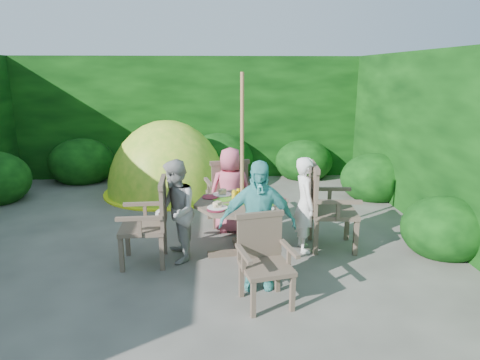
{
  "coord_description": "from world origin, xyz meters",
  "views": [
    {
      "loc": [
        0.5,
        -5.4,
        2.22
      ],
      "look_at": [
        0.83,
        -0.1,
        0.85
      ],
      "focal_mm": 32.0,
      "sensor_mm": 36.0,
      "label": 1
    }
  ],
  "objects": [
    {
      "name": "garden_chair_left",
      "position": [
        -0.25,
        -0.65,
        0.52
      ],
      "size": [
        0.54,
        0.6,
        0.97
      ],
      "rotation": [
        0.0,
        0.0,
        -1.53
      ],
      "color": "#47392E",
      "rests_on": "ground"
    },
    {
      "name": "dome_tent",
      "position": [
        -0.37,
        2.38,
        0.0
      ],
      "size": [
        2.43,
        2.43,
        2.69
      ],
      "rotation": [
        0.0,
        0.0,
        -0.11
      ],
      "color": "#7BBF24",
      "rests_on": "ground"
    },
    {
      "name": "garden_chair_right",
      "position": [
        1.91,
        -0.33,
        0.56
      ],
      "size": [
        0.61,
        0.67,
        1.05
      ],
      "rotation": [
        0.0,
        0.0,
        1.49
      ],
      "color": "#47392E",
      "rests_on": "ground"
    },
    {
      "name": "parasol_pole",
      "position": [
        0.83,
        -0.5,
        1.1
      ],
      "size": [
        0.05,
        0.05,
        2.2
      ],
      "primitive_type": "cylinder",
      "rotation": [
        0.0,
        0.0,
        0.13
      ],
      "color": "#96643C",
      "rests_on": "ground"
    },
    {
      "name": "hedge_enclosure",
      "position": [
        0.0,
        1.33,
        1.25
      ],
      "size": [
        9.0,
        9.0,
        2.5
      ],
      "color": "black",
      "rests_on": "ground"
    },
    {
      "name": "garden_chair_back",
      "position": [
        0.69,
        0.59,
        0.51
      ],
      "size": [
        0.66,
        0.61,
        0.96
      ],
      "rotation": [
        0.0,
        0.0,
        3.34
      ],
      "color": "#47392E",
      "rests_on": "ground"
    },
    {
      "name": "ground",
      "position": [
        0.0,
        0.0,
        0.0
      ],
      "size": [
        60.0,
        60.0,
        0.0
      ],
      "primitive_type": "plane",
      "color": "#4C4944",
      "rests_on": "ground"
    },
    {
      "name": "child_right",
      "position": [
        1.63,
        -0.39,
        0.6
      ],
      "size": [
        0.31,
        0.45,
        1.2
      ],
      "primitive_type": "imported",
      "rotation": [
        0.0,
        0.0,
        1.61
      ],
      "color": "white",
      "rests_on": "ground"
    },
    {
      "name": "child_front",
      "position": [
        0.94,
        -1.29,
        0.68
      ],
      "size": [
        0.8,
        0.35,
        1.36
      ],
      "primitive_type": "imported",
      "rotation": [
        0.0,
        0.0,
        -0.02
      ],
      "color": "#4DB5B3",
      "rests_on": "ground"
    },
    {
      "name": "child_left",
      "position": [
        0.04,
        -0.6,
        0.61
      ],
      "size": [
        0.55,
        0.66,
        1.22
      ],
      "primitive_type": "imported",
      "rotation": [
        0.0,
        0.0,
        -1.41
      ],
      "color": "#A6A4A0",
      "rests_on": "ground"
    },
    {
      "name": "garden_chair_front",
      "position": [
        0.97,
        -1.59,
        0.45
      ],
      "size": [
        0.59,
        0.54,
        0.84
      ],
      "rotation": [
        0.0,
        0.0,
        0.22
      ],
      "color": "#47392E",
      "rests_on": "ground"
    },
    {
      "name": "child_back",
      "position": [
        0.73,
        0.3,
        0.6
      ],
      "size": [
        0.6,
        0.4,
        1.2
      ],
      "primitive_type": "imported",
      "rotation": [
        0.0,
        0.0,
        3.18
      ],
      "color": "#D35772",
      "rests_on": "ground"
    },
    {
      "name": "patio_table",
      "position": [
        0.84,
        -0.49,
        0.57
      ],
      "size": [
        1.32,
        1.32,
        0.82
      ],
      "rotation": [
        0.0,
        0.0,
        0.13
      ],
      "color": "#47392E",
      "rests_on": "ground"
    }
  ]
}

